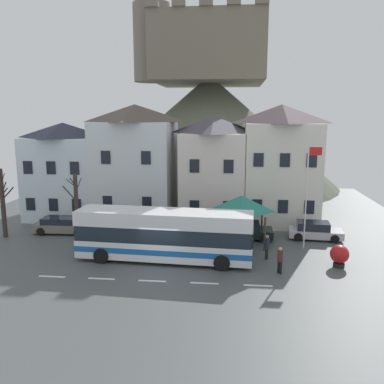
{
  "coord_description": "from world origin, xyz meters",
  "views": [
    {
      "loc": [
        4.59,
        -23.45,
        9.28
      ],
      "look_at": [
        1.6,
        4.28,
        4.02
      ],
      "focal_mm": 37.67,
      "sensor_mm": 36.0,
      "label": 1
    }
  ],
  "objects": [
    {
      "name": "ground_plane",
      "position": [
        0.0,
        -0.0,
        -0.03
      ],
      "size": [
        40.0,
        60.0,
        0.07
      ],
      "color": "#4A4F50"
    },
    {
      "name": "townhouse_00",
      "position": [
        -10.94,
        11.75,
        4.36
      ],
      "size": [
        6.22,
        5.57,
        8.72
      ],
      "color": "silver",
      "rests_on": "ground_plane"
    },
    {
      "name": "townhouse_01",
      "position": [
        -4.42,
        12.4,
        5.17
      ],
      "size": [
        6.81,
        6.86,
        10.33
      ],
      "color": "silver",
      "rests_on": "ground_plane"
    },
    {
      "name": "townhouse_02",
      "position": [
        2.68,
        12.39,
        4.64
      ],
      "size": [
        5.54,
        6.84,
        9.28
      ],
      "color": "silver",
      "rests_on": "ground_plane"
    },
    {
      "name": "townhouse_03",
      "position": [
        8.52,
        12.42,
        5.14
      ],
      "size": [
        6.22,
        6.91,
        10.28
      ],
      "color": "silver",
      "rests_on": "ground_plane"
    },
    {
      "name": "hilltop_castle",
      "position": [
        0.92,
        31.8,
        8.29
      ],
      "size": [
        34.51,
        34.51,
        22.83
      ],
      "color": "#575E4B",
      "rests_on": "ground_plane"
    },
    {
      "name": "transit_bus",
      "position": [
        0.12,
        1.28,
        1.67
      ],
      "size": [
        11.54,
        3.12,
        3.31
      ],
      "rotation": [
        0.0,
        0.0,
        -0.06
      ],
      "color": "white",
      "rests_on": "ground_plane"
    },
    {
      "name": "bus_shelter",
      "position": [
        5.09,
        5.58,
        2.97
      ],
      "size": [
        3.6,
        3.6,
        3.59
      ],
      "color": "#473D33",
      "rests_on": "ground_plane"
    },
    {
      "name": "parked_car_00",
      "position": [
        10.75,
        7.15,
        0.65
      ],
      "size": [
        4.11,
        2.17,
        1.33
      ],
      "rotation": [
        0.0,
        0.0,
        -0.08
      ],
      "color": "silver",
      "rests_on": "ground_plane"
    },
    {
      "name": "parked_car_01",
      "position": [
        -4.08,
        7.1,
        0.63
      ],
      "size": [
        3.9,
        2.08,
        1.29
      ],
      "rotation": [
        0.0,
        0.0,
        3.11
      ],
      "color": "maroon",
      "rests_on": "ground_plane"
    },
    {
      "name": "parked_car_02",
      "position": [
        5.42,
        6.65,
        0.65
      ],
      "size": [
        4.13,
        2.01,
        1.31
      ],
      "rotation": [
        0.0,
        0.0,
        -0.0
      ],
      "color": "black",
      "rests_on": "ground_plane"
    },
    {
      "name": "parked_car_03",
      "position": [
        -9.16,
        6.64,
        0.64
      ],
      "size": [
        4.59,
        2.04,
        1.29
      ],
      "rotation": [
        0.0,
        0.0,
        0.03
      ],
      "color": "slate",
      "rests_on": "ground_plane"
    },
    {
      "name": "pedestrian_00",
      "position": [
        6.77,
        2.18,
        0.99
      ],
      "size": [
        0.34,
        0.34,
        1.66
      ],
      "color": "black",
      "rests_on": "ground_plane"
    },
    {
      "name": "pedestrian_01",
      "position": [
        7.37,
        -0.2,
        0.94
      ],
      "size": [
        0.34,
        0.34,
        1.65
      ],
      "color": "black",
      "rests_on": "ground_plane"
    },
    {
      "name": "pedestrian_02",
      "position": [
        5.52,
        3.23,
        0.87
      ],
      "size": [
        0.3,
        0.29,
        1.54
      ],
      "color": "black",
      "rests_on": "ground_plane"
    },
    {
      "name": "public_bench",
      "position": [
        4.93,
        7.46,
        0.47
      ],
      "size": [
        1.71,
        0.48,
        0.87
      ],
      "color": "#33473D",
      "rests_on": "ground_plane"
    },
    {
      "name": "flagpole",
      "position": [
        9.66,
        4.81,
        4.21
      ],
      "size": [
        0.95,
        0.1,
        7.28
      ],
      "color": "silver",
      "rests_on": "ground_plane"
    },
    {
      "name": "harbour_buoy",
      "position": [
        11.18,
        1.31,
        0.78
      ],
      "size": [
        1.16,
        1.16,
        1.41
      ],
      "color": "black",
      "rests_on": "ground_plane"
    },
    {
      "name": "bare_tree_00",
      "position": [
        -13.13,
        5.07,
        2.79
      ],
      "size": [
        1.61,
        1.71,
        5.46
      ],
      "color": "#382D28",
      "rests_on": "ground_plane"
    },
    {
      "name": "bare_tree_01",
      "position": [
        -6.54,
        3.34,
        2.77
      ],
      "size": [
        1.02,
        2.41,
        5.3
      ],
      "color": "#382D28",
      "rests_on": "ground_plane"
    }
  ]
}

